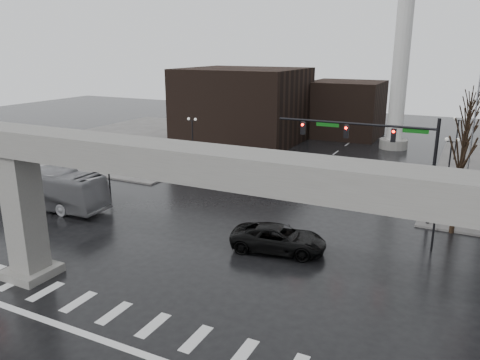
# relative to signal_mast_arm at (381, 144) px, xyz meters

# --- Properties ---
(ground) EXTENTS (160.00, 160.00, 0.00)m
(ground) POSITION_rel_signal_mast_arm_xyz_m (-8.99, -18.80, -5.83)
(ground) COLOR black
(ground) RESTS_ON ground
(sidewalk_nw) EXTENTS (28.00, 36.00, 0.15)m
(sidewalk_nw) POSITION_rel_signal_mast_arm_xyz_m (-34.99, 17.20, -5.75)
(sidewalk_nw) COLOR slate
(sidewalk_nw) RESTS_ON ground
(elevated_guideway) EXTENTS (48.00, 2.60, 8.70)m
(elevated_guideway) POSITION_rel_signal_mast_arm_xyz_m (-7.73, -18.80, 1.05)
(elevated_guideway) COLOR gray
(elevated_guideway) RESTS_ON ground
(building_far_left) EXTENTS (16.00, 14.00, 10.00)m
(building_far_left) POSITION_rel_signal_mast_arm_xyz_m (-22.99, 23.20, -0.83)
(building_far_left) COLOR black
(building_far_left) RESTS_ON ground
(building_far_mid) EXTENTS (10.00, 10.00, 8.00)m
(building_far_mid) POSITION_rel_signal_mast_arm_xyz_m (-10.99, 33.20, -1.83)
(building_far_mid) COLOR black
(building_far_mid) RESTS_ON ground
(smokestack) EXTENTS (3.60, 3.60, 30.00)m
(smokestack) POSITION_rel_signal_mast_arm_xyz_m (-2.99, 27.20, 7.52)
(smokestack) COLOR silver
(smokestack) RESTS_ON ground
(signal_mast_arm) EXTENTS (12.12, 0.43, 8.00)m
(signal_mast_arm) POSITION_rel_signal_mast_arm_xyz_m (0.00, 0.00, 0.00)
(signal_mast_arm) COLOR black
(signal_mast_arm) RESTS_ON ground
(flagpole_assembly) EXTENTS (2.06, 0.12, 12.00)m
(flagpole_assembly) POSITION_rel_signal_mast_arm_xyz_m (6.30, 3.20, 1.70)
(flagpole_assembly) COLOR silver
(flagpole_assembly) RESTS_ON ground
(lamp_right_0) EXTENTS (1.22, 0.32, 5.11)m
(lamp_right_0) POSITION_rel_signal_mast_arm_xyz_m (4.51, -4.80, -2.36)
(lamp_right_0) COLOR black
(lamp_right_0) RESTS_ON ground
(lamp_right_1) EXTENTS (1.22, 0.32, 5.11)m
(lamp_right_1) POSITION_rel_signal_mast_arm_xyz_m (4.51, 9.20, -2.36)
(lamp_right_1) COLOR black
(lamp_right_1) RESTS_ON ground
(lamp_right_2) EXTENTS (1.22, 0.32, 5.11)m
(lamp_right_2) POSITION_rel_signal_mast_arm_xyz_m (4.51, 23.20, -2.36)
(lamp_right_2) COLOR black
(lamp_right_2) RESTS_ON ground
(lamp_left_0) EXTENTS (1.22, 0.32, 5.11)m
(lamp_left_0) POSITION_rel_signal_mast_arm_xyz_m (-22.49, -4.80, -2.36)
(lamp_left_0) COLOR black
(lamp_left_0) RESTS_ON ground
(lamp_left_1) EXTENTS (1.22, 0.32, 5.11)m
(lamp_left_1) POSITION_rel_signal_mast_arm_xyz_m (-22.49, 9.20, -2.36)
(lamp_left_1) COLOR black
(lamp_left_1) RESTS_ON ground
(lamp_left_2) EXTENTS (1.22, 0.32, 5.11)m
(lamp_left_2) POSITION_rel_signal_mast_arm_xyz_m (-22.49, 23.20, -2.36)
(lamp_left_2) COLOR black
(lamp_left_2) RESTS_ON ground
(tree_right_0) EXTENTS (1.09, 1.58, 7.50)m
(tree_right_0) POSITION_rel_signal_mast_arm_xyz_m (5.54, -0.78, -3.04)
(tree_right_0) COLOR black
(tree_right_0) RESTS_ON ground
(tree_right_1) EXTENTS (1.09, 1.61, 7.67)m
(tree_right_1) POSITION_rel_signal_mast_arm_xyz_m (5.54, 7.22, -2.98)
(tree_right_1) COLOR black
(tree_right_1) RESTS_ON ground
(tree_right_2) EXTENTS (1.10, 1.63, 7.85)m
(tree_right_2) POSITION_rel_signal_mast_arm_xyz_m (5.54, 15.22, -2.91)
(tree_right_2) COLOR black
(tree_right_2) RESTS_ON ground
(tree_right_3) EXTENTS (1.11, 1.66, 8.02)m
(tree_right_3) POSITION_rel_signal_mast_arm_xyz_m (5.54, 23.22, -2.85)
(tree_right_3) COLOR black
(tree_right_3) RESTS_ON ground
(tree_right_4) EXTENTS (1.12, 1.69, 8.19)m
(tree_right_4) POSITION_rel_signal_mast_arm_xyz_m (5.54, 31.22, -2.79)
(tree_right_4) COLOR black
(tree_right_4) RESTS_ON ground
(pickup_truck) EXTENTS (6.55, 3.89, 1.71)m
(pickup_truck) POSITION_rel_signal_mast_arm_xyz_m (-4.44, -9.21, -4.97)
(pickup_truck) COLOR black
(pickup_truck) RESTS_ON ground
(city_bus) EXTENTS (11.96, 2.95, 3.32)m
(city_bus) POSITION_rel_signal_mast_arm_xyz_m (-25.22, -9.64, -4.17)
(city_bus) COLOR #96959A
(city_bus) RESTS_ON ground
(far_car) EXTENTS (2.10, 4.57, 1.52)m
(far_car) POSITION_rel_signal_mast_arm_xyz_m (-10.04, 3.65, -5.07)
(far_car) COLOR black
(far_car) RESTS_ON ground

